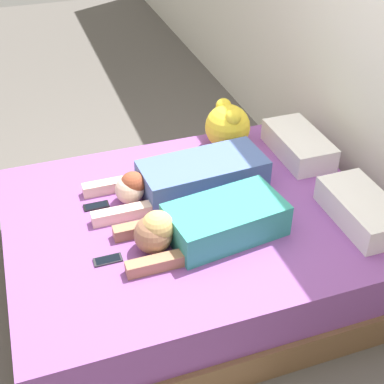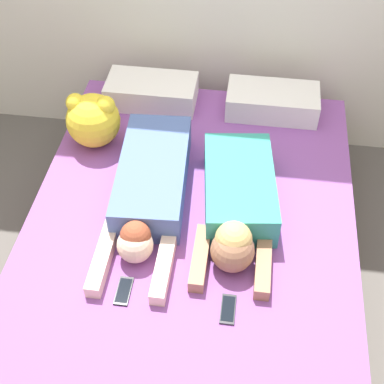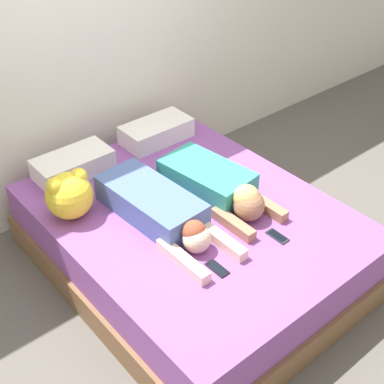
# 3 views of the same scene
# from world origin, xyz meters

# --- Properties ---
(ground_plane) EXTENTS (12.00, 12.00, 0.00)m
(ground_plane) POSITION_xyz_m (0.00, 0.00, 0.00)
(ground_plane) COLOR #5B5651
(wall_back) EXTENTS (12.00, 0.06, 2.60)m
(wall_back) POSITION_xyz_m (0.00, 1.23, 1.30)
(wall_back) COLOR silver
(wall_back) RESTS_ON ground_plane
(bed) EXTENTS (1.71, 2.16, 0.49)m
(bed) POSITION_xyz_m (0.00, 0.00, 0.24)
(bed) COLOR brown
(bed) RESTS_ON ground_plane
(pillow_head_left) EXTENTS (0.55, 0.29, 0.15)m
(pillow_head_left) POSITION_xyz_m (-0.37, 0.87, 0.56)
(pillow_head_left) COLOR white
(pillow_head_left) RESTS_ON bed
(pillow_head_right) EXTENTS (0.55, 0.29, 0.15)m
(pillow_head_right) POSITION_xyz_m (0.37, 0.87, 0.56)
(pillow_head_right) COLOR white
(pillow_head_right) RESTS_ON bed
(person_left) EXTENTS (0.39, 1.10, 0.20)m
(person_left) POSITION_xyz_m (-0.22, 0.05, 0.58)
(person_left) COLOR #4C66A5
(person_left) RESTS_ON bed
(person_right) EXTENTS (0.42, 0.92, 0.23)m
(person_right) POSITION_xyz_m (0.23, -0.00, 0.58)
(person_right) COLOR teal
(person_right) RESTS_ON bed
(cell_phone_left) EXTENTS (0.06, 0.15, 0.01)m
(cell_phone_left) POSITION_xyz_m (-0.24, -0.51, 0.49)
(cell_phone_left) COLOR black
(cell_phone_left) RESTS_ON bed
(cell_phone_right) EXTENTS (0.06, 0.15, 0.01)m
(cell_phone_right) POSITION_xyz_m (0.23, -0.54, 0.49)
(cell_phone_right) COLOR #2D2D33
(cell_phone_right) RESTS_ON bed
(plush_toy) EXTENTS (0.30, 0.30, 0.32)m
(plush_toy) POSITION_xyz_m (-0.62, 0.47, 0.65)
(plush_toy) COLOR yellow
(plush_toy) RESTS_ON bed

